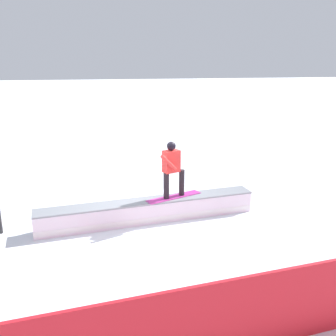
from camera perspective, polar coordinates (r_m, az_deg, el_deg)
name	(u,v)px	position (r m, az deg, el deg)	size (l,w,h in m)	color
ground_plane	(149,221)	(9.83, -2.88, -7.79)	(120.00, 120.00, 0.00)	white
grind_box	(148,212)	(9.73, -2.90, -6.42)	(5.51, 1.34, 0.56)	white
snowboarder	(172,168)	(9.52, 0.60, 0.05)	(1.49, 0.84, 1.44)	#B32D8C
safety_fence	(192,327)	(5.47, 3.55, -22.31)	(13.62, 0.06, 1.20)	red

